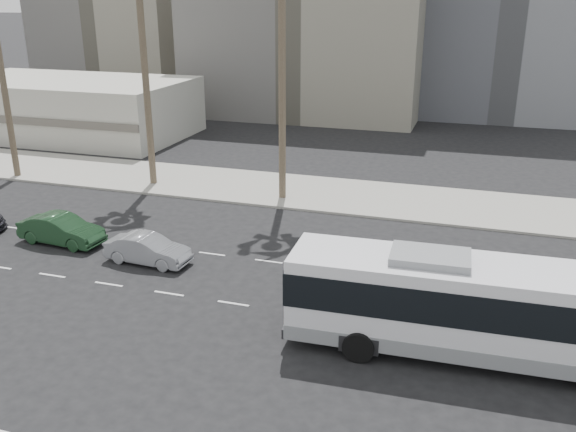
% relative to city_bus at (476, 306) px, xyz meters
% --- Properties ---
extents(ground, '(700.00, 700.00, 0.00)m').
position_rel_city_bus_xyz_m(ground, '(-6.61, 1.01, -1.99)').
color(ground, black).
rests_on(ground, ground).
extents(sidewalk_north, '(120.00, 7.00, 0.15)m').
position_rel_city_bus_xyz_m(sidewalk_north, '(-6.61, 16.51, -1.92)').
color(sidewalk_north, gray).
rests_on(sidewalk_north, ground).
extents(commercial_low, '(22.00, 12.16, 5.00)m').
position_rel_city_bus_xyz_m(commercial_low, '(-36.61, 27.00, 0.51)').
color(commercial_low, '#B2AFA2').
rests_on(commercial_low, ground).
extents(midrise_beige_west, '(24.00, 18.00, 18.00)m').
position_rel_city_bus_xyz_m(midrise_beige_west, '(-18.61, 46.01, 7.01)').
color(midrise_beige_west, '#66635D').
rests_on(midrise_beige_west, ground).
extents(midrise_beige_far, '(18.00, 16.00, 15.00)m').
position_rel_city_bus_xyz_m(midrise_beige_far, '(-44.61, 51.01, 5.51)').
color(midrise_beige_far, '#66635D').
rests_on(midrise_beige_far, ground).
extents(city_bus, '(13.29, 3.45, 3.79)m').
position_rel_city_bus_xyz_m(city_bus, '(0.00, 0.00, 0.00)').
color(city_bus, silver).
rests_on(city_bus, ground).
extents(car_a, '(1.71, 4.27, 1.38)m').
position_rel_city_bus_xyz_m(car_a, '(-15.10, 3.65, -1.30)').
color(car_a, gray).
rests_on(car_a, ground).
extents(car_b, '(1.97, 4.71, 1.51)m').
position_rel_city_bus_xyz_m(car_b, '(-20.60, 4.48, -1.23)').
color(car_b, '#1A3B21').
rests_on(car_b, ground).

